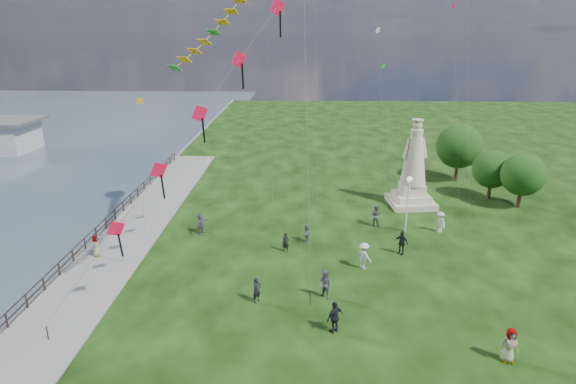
{
  "coord_description": "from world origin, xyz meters",
  "views": [
    {
      "loc": [
        -0.0,
        -22.31,
        15.82
      ],
      "look_at": [
        -1.0,
        8.0,
        5.5
      ],
      "focal_mm": 30.0,
      "sensor_mm": 36.0,
      "label": 1
    }
  ],
  "objects_px": {
    "person_5": "(201,223)",
    "person_6": "(286,242)",
    "person_7": "(376,215)",
    "statue": "(413,174)",
    "person_3": "(335,317)",
    "person_4": "(510,345)",
    "person_8": "(440,222)",
    "lamppost": "(408,192)",
    "person_9": "(401,243)",
    "person_2": "(364,256)",
    "person_0": "(257,290)",
    "person_10": "(96,247)",
    "person_1": "(325,285)",
    "person_11": "(307,233)"
  },
  "relations": [
    {
      "from": "person_4",
      "to": "person_7",
      "type": "distance_m",
      "value": 17.86
    },
    {
      "from": "lamppost",
      "to": "person_9",
      "type": "bearing_deg",
      "value": -105.54
    },
    {
      "from": "person_5",
      "to": "person_7",
      "type": "xyz_separation_m",
      "value": [
        14.35,
        2.05,
        0.05
      ]
    },
    {
      "from": "person_0",
      "to": "person_1",
      "type": "relative_size",
      "value": 0.87
    },
    {
      "from": "person_7",
      "to": "person_3",
      "type": "bearing_deg",
      "value": 97.78
    },
    {
      "from": "person_9",
      "to": "person_11",
      "type": "xyz_separation_m",
      "value": [
        -6.94,
        1.88,
        -0.17
      ]
    },
    {
      "from": "person_7",
      "to": "person_6",
      "type": "bearing_deg",
      "value": 59.04
    },
    {
      "from": "person_8",
      "to": "person_10",
      "type": "xyz_separation_m",
      "value": [
        -26.2,
        -5.4,
        -0.09
      ]
    },
    {
      "from": "person_4",
      "to": "person_6",
      "type": "bearing_deg",
      "value": 131.22
    },
    {
      "from": "person_2",
      "to": "person_10",
      "type": "xyz_separation_m",
      "value": [
        -19.25,
        1.13,
        -0.17
      ]
    },
    {
      "from": "person_10",
      "to": "person_1",
      "type": "bearing_deg",
      "value": -109.64
    },
    {
      "from": "person_5",
      "to": "person_6",
      "type": "relative_size",
      "value": 1.18
    },
    {
      "from": "person_1",
      "to": "person_9",
      "type": "bearing_deg",
      "value": 93.26
    },
    {
      "from": "person_3",
      "to": "person_10",
      "type": "height_order",
      "value": "person_3"
    },
    {
      "from": "statue",
      "to": "person_7",
      "type": "bearing_deg",
      "value": -133.36
    },
    {
      "from": "person_10",
      "to": "person_0",
      "type": "bearing_deg",
      "value": -117.11
    },
    {
      "from": "person_0",
      "to": "person_3",
      "type": "bearing_deg",
      "value": -79.58
    },
    {
      "from": "lamppost",
      "to": "person_11",
      "type": "height_order",
      "value": "lamppost"
    },
    {
      "from": "lamppost",
      "to": "person_4",
      "type": "bearing_deg",
      "value": -83.31
    },
    {
      "from": "person_3",
      "to": "person_7",
      "type": "xyz_separation_m",
      "value": [
        4.32,
        15.19,
        -0.0
      ]
    },
    {
      "from": "statue",
      "to": "person_7",
      "type": "xyz_separation_m",
      "value": [
        -4.08,
        -5.27,
        -2.13
      ]
    },
    {
      "from": "person_0",
      "to": "person_5",
      "type": "relative_size",
      "value": 0.91
    },
    {
      "from": "person_8",
      "to": "person_3",
      "type": "bearing_deg",
      "value": -60.68
    },
    {
      "from": "person_10",
      "to": "person_5",
      "type": "bearing_deg",
      "value": -58.56
    },
    {
      "from": "person_0",
      "to": "person_4",
      "type": "height_order",
      "value": "person_4"
    },
    {
      "from": "person_5",
      "to": "person_6",
      "type": "xyz_separation_m",
      "value": [
        6.97,
        -3.18,
        -0.14
      ]
    },
    {
      "from": "person_2",
      "to": "person_0",
      "type": "bearing_deg",
      "value": 76.25
    },
    {
      "from": "person_0",
      "to": "person_4",
      "type": "relative_size",
      "value": 0.87
    },
    {
      "from": "lamppost",
      "to": "person_6",
      "type": "xyz_separation_m",
      "value": [
        -9.68,
        -4.07,
        -2.66
      ]
    },
    {
      "from": "person_4",
      "to": "person_5",
      "type": "relative_size",
      "value": 1.05
    },
    {
      "from": "person_4",
      "to": "person_9",
      "type": "xyz_separation_m",
      "value": [
        -3.05,
        12.04,
        -0.03
      ]
    },
    {
      "from": "person_4",
      "to": "person_5",
      "type": "height_order",
      "value": "person_4"
    },
    {
      "from": "statue",
      "to": "person_11",
      "type": "xyz_separation_m",
      "value": [
        -9.87,
        -8.7,
        -2.34
      ]
    },
    {
      "from": "person_7",
      "to": "person_9",
      "type": "xyz_separation_m",
      "value": [
        1.15,
        -5.31,
        -0.04
      ]
    },
    {
      "from": "lamppost",
      "to": "person_5",
      "type": "relative_size",
      "value": 2.65
    },
    {
      "from": "person_2",
      "to": "person_3",
      "type": "relative_size",
      "value": 1.01
    },
    {
      "from": "person_10",
      "to": "person_8",
      "type": "bearing_deg",
      "value": -80.5
    },
    {
      "from": "person_2",
      "to": "person_7",
      "type": "distance_m",
      "value": 7.92
    },
    {
      "from": "person_4",
      "to": "person_7",
      "type": "bearing_deg",
      "value": 101.15
    },
    {
      "from": "person_6",
      "to": "person_8",
      "type": "relative_size",
      "value": 0.86
    },
    {
      "from": "person_0",
      "to": "person_10",
      "type": "relative_size",
      "value": 1.03
    },
    {
      "from": "person_11",
      "to": "person_8",
      "type": "bearing_deg",
      "value": 106.0
    },
    {
      "from": "person_3",
      "to": "person_8",
      "type": "height_order",
      "value": "person_3"
    },
    {
      "from": "person_9",
      "to": "person_11",
      "type": "relative_size",
      "value": 1.23
    },
    {
      "from": "person_3",
      "to": "person_8",
      "type": "relative_size",
      "value": 1.07
    },
    {
      "from": "person_4",
      "to": "person_8",
      "type": "distance_m",
      "value": 16.23
    },
    {
      "from": "person_7",
      "to": "statue",
      "type": "bearing_deg",
      "value": -104.08
    },
    {
      "from": "person_3",
      "to": "statue",
      "type": "bearing_deg",
      "value": -152.62
    },
    {
      "from": "person_6",
      "to": "person_8",
      "type": "height_order",
      "value": "person_8"
    },
    {
      "from": "person_8",
      "to": "person_11",
      "type": "height_order",
      "value": "person_8"
    }
  ]
}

